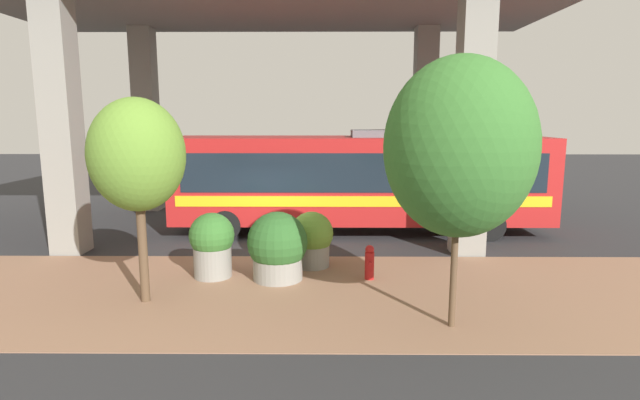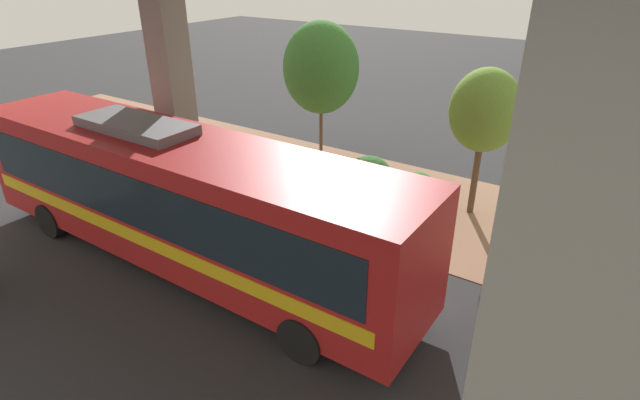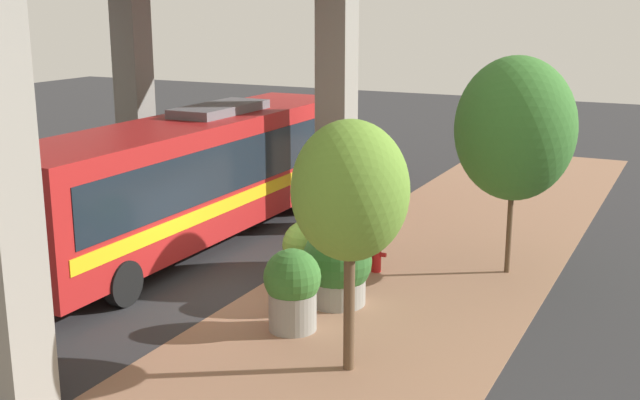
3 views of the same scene
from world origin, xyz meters
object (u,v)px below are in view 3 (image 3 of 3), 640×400
street_tree_far (350,192)px  planter_back (292,288)px  street_tree_near (515,129)px  bus (195,172)px  fire_hydrant (376,254)px  planter_middle (308,252)px  planter_front (337,267)px

street_tree_far → planter_back: bearing=-33.1°
street_tree_near → bus: bearing=8.5°
bus → fire_hydrant: bus is taller
bus → fire_hydrant: bearing=178.5°
planter_back → street_tree_near: 6.61m
bus → fire_hydrant: (-5.22, 0.13, -1.50)m
planter_middle → street_tree_near: street_tree_near is taller
bus → planter_middle: size_ratio=8.47×
planter_front → planter_back: bearing=83.6°
street_tree_near → street_tree_far: (1.28, 6.40, -0.25)m
planter_middle → planter_back: size_ratio=0.91×
planter_back → street_tree_near: (-2.99, -5.29, 2.61)m
fire_hydrant → planter_front: 2.32m
bus → planter_front: (-5.24, 2.42, -1.11)m
planter_front → street_tree_near: 5.29m
bus → planter_middle: bus is taller
planter_back → fire_hydrant: bearing=-92.4°
bus → street_tree_far: 8.63m
street_tree_far → planter_front: bearing=-61.3°
street_tree_near → street_tree_far: bearing=78.7°
planter_back → bus: bearing=-38.9°
planter_middle → planter_back: 2.65m
bus → planter_front: size_ratio=7.45×
planter_front → street_tree_near: street_tree_near is taller
bus → street_tree_far: bearing=142.5°
planter_middle → fire_hydrant: bearing=-126.5°
planter_front → street_tree_near: (-2.80, -3.62, 2.64)m
fire_hydrant → street_tree_far: bearing=107.0°
planter_back → street_tree_far: (-1.71, 1.12, 2.35)m
fire_hydrant → planter_back: bearing=87.6°
planter_middle → street_tree_far: size_ratio=0.34×
street_tree_near → planter_front: bearing=52.3°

